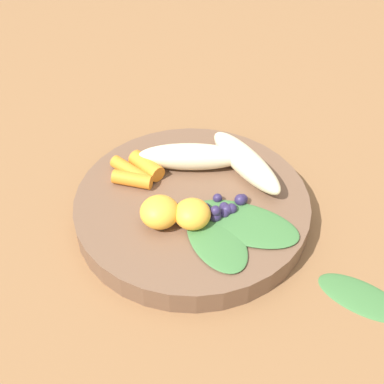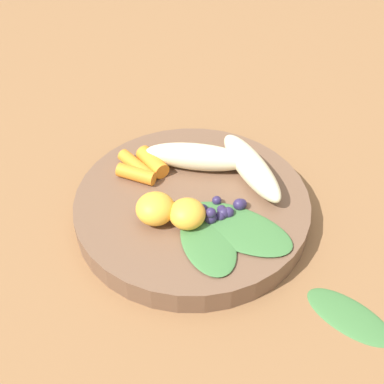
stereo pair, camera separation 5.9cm
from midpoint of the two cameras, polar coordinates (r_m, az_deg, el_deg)
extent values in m
plane|color=brown|center=(0.62, -2.73, -2.80)|extent=(2.40, 2.40, 0.00)
cylinder|color=brown|center=(0.61, -2.78, -1.83)|extent=(0.28, 0.28, 0.03)
ellipsoid|color=beige|center=(0.63, -2.82, 3.83)|extent=(0.10, 0.12, 0.03)
ellipsoid|color=beige|center=(0.62, 3.04, 3.47)|extent=(0.13, 0.04, 0.03)
ellipsoid|color=#F4A833|center=(0.56, -2.99, -2.60)|extent=(0.04, 0.04, 0.03)
ellipsoid|color=#F4A833|center=(0.56, -6.63, -2.37)|extent=(0.04, 0.04, 0.03)
cylinder|color=orange|center=(0.63, -7.77, 2.80)|extent=(0.05, 0.03, 0.02)
cylinder|color=orange|center=(0.63, -9.51, 2.22)|extent=(0.06, 0.03, 0.02)
cylinder|color=orange|center=(0.62, -9.40, 1.27)|extent=(0.05, 0.04, 0.02)
sphere|color=#2D234C|center=(0.57, 1.50, -2.03)|extent=(0.01, 0.01, 0.01)
sphere|color=#2D234C|center=(0.56, -0.66, -2.95)|extent=(0.01, 0.01, 0.01)
sphere|color=#2D234C|center=(0.59, 2.78, -0.94)|extent=(0.01, 0.01, 0.01)
sphere|color=#2D234C|center=(0.57, 0.65, -2.52)|extent=(0.01, 0.01, 0.01)
sphere|color=#2D234C|center=(0.56, -0.49, -2.30)|extent=(0.01, 0.01, 0.01)
sphere|color=#2D234C|center=(0.58, 0.68, -1.80)|extent=(0.01, 0.01, 0.01)
sphere|color=#2D234C|center=(0.59, 0.00, -0.83)|extent=(0.01, 0.01, 0.01)
sphere|color=#2D234C|center=(0.58, 2.55, -1.03)|extent=(0.01, 0.01, 0.01)
sphere|color=#2D234C|center=(0.57, 0.95, -2.15)|extent=(0.01, 0.01, 0.01)
sphere|color=#2D234C|center=(0.57, -1.75, -2.11)|extent=(0.01, 0.01, 0.01)
ellipsoid|color=#3D7038|center=(0.55, -0.32, -5.53)|extent=(0.11, 0.07, 0.01)
ellipsoid|color=#3D7038|center=(0.56, 2.70, -3.63)|extent=(0.14, 0.12, 0.01)
ellipsoid|color=#3D7038|center=(0.56, 15.49, -11.27)|extent=(0.10, 0.07, 0.01)
camera|label=1|loc=(0.03, -92.87, -2.69)|focal=47.92mm
camera|label=2|loc=(0.03, 87.13, 2.69)|focal=47.92mm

